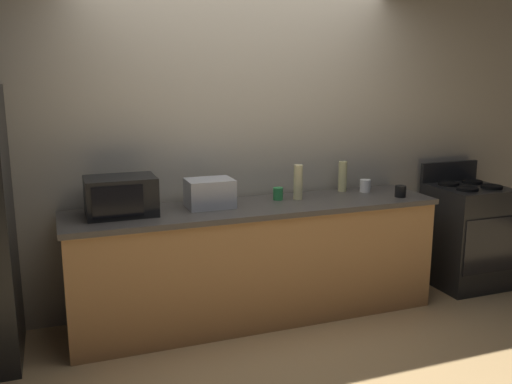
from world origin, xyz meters
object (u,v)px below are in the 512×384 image
object	(u,v)px
toaster_oven	(210,193)
bottle_vinegar	(343,176)
microwave	(121,196)
mug_green	(278,194)
mug_black	(400,191)
stove_range	(466,235)
bottle_hand_soap	(298,182)
mug_white	(365,186)

from	to	relation	value
toaster_oven	bottle_vinegar	xyz separation A→B (m)	(1.20, 0.16, 0.02)
microwave	mug_green	size ratio (longest dim) A/B	4.96
bottle_vinegar	mug_black	world-z (taller)	bottle_vinegar
stove_range	bottle_hand_soap	distance (m)	1.72
toaster_oven	mug_black	xyz separation A→B (m)	(1.53, -0.20, -0.06)
stove_range	bottle_vinegar	size ratio (longest dim) A/B	4.26
bottle_hand_soap	microwave	bearing A→B (deg)	-179.00
bottle_vinegar	mug_white	distance (m)	0.20
toaster_oven	mug_white	distance (m)	1.37
mug_white	mug_green	size ratio (longest dim) A/B	1.07
stove_range	mug_white	xyz separation A→B (m)	(-0.98, 0.13, 0.49)
bottle_hand_soap	mug_white	xyz separation A→B (m)	(0.64, 0.06, -0.08)
stove_range	bottle_hand_soap	world-z (taller)	bottle_hand_soap
stove_range	mug_white	distance (m)	1.10
microwave	bottle_hand_soap	xyz separation A→B (m)	(1.36, 0.02, 0.00)
stove_range	mug_black	size ratio (longest dim) A/B	11.82
mug_white	bottle_hand_soap	bearing A→B (deg)	-174.92
bottle_vinegar	mug_white	xyz separation A→B (m)	(0.17, -0.09, -0.08)
mug_white	mug_black	bearing A→B (deg)	-58.58
bottle_hand_soap	mug_green	world-z (taller)	bottle_hand_soap
stove_range	mug_green	bearing A→B (deg)	176.52
mug_black	mug_green	bearing A→B (deg)	165.67
microwave	toaster_oven	world-z (taller)	microwave
stove_range	mug_green	xyz separation A→B (m)	(-1.78, 0.11, 0.49)
microwave	mug_white	bearing A→B (deg)	2.31
stove_range	mug_white	bearing A→B (deg)	172.50
bottle_hand_soap	mug_green	bearing A→B (deg)	166.82
microwave	bottle_hand_soap	world-z (taller)	bottle_hand_soap
mug_white	toaster_oven	bearing A→B (deg)	-177.12
bottle_vinegar	mug_black	distance (m)	0.49
microwave	toaster_oven	distance (m)	0.64
mug_black	mug_green	size ratio (longest dim) A/B	0.94
stove_range	mug_white	world-z (taller)	stove_range
mug_white	mug_green	world-z (taller)	mug_white
microwave	bottle_hand_soap	bearing A→B (deg)	1.00
stove_range	toaster_oven	xyz separation A→B (m)	(-2.34, 0.06, 0.54)
toaster_oven	bottle_hand_soap	bearing A→B (deg)	0.91
bottle_vinegar	mug_white	size ratio (longest dim) A/B	2.46
bottle_hand_soap	mug_green	size ratio (longest dim) A/B	2.82
toaster_oven	mug_green	bearing A→B (deg)	4.80
toaster_oven	mug_green	size ratio (longest dim) A/B	3.51
stove_range	mug_black	bearing A→B (deg)	-170.44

